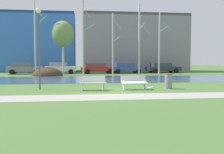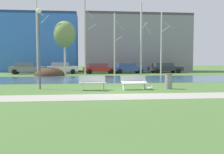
% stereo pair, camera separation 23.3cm
% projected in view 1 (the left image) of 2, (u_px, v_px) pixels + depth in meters
% --- Properties ---
extents(ground_plane, '(120.00, 120.00, 0.00)m').
position_uv_depth(ground_plane, '(102.00, 79.00, 24.60)').
color(ground_plane, '#476B33').
extents(paved_path_strip, '(60.00, 2.08, 0.01)m').
position_uv_depth(paved_path_strip, '(121.00, 97.00, 12.37)').
color(paved_path_strip, '#9E998E').
rests_on(paved_path_strip, ground).
extents(river_band, '(80.00, 8.96, 0.01)m').
position_uv_depth(river_band, '(102.00, 79.00, 23.97)').
color(river_band, '#33516B').
rests_on(river_band, ground).
extents(soil_mound, '(3.61, 3.38, 1.98)m').
position_uv_depth(soil_mound, '(48.00, 76.00, 29.42)').
color(soil_mound, '#423021').
rests_on(soil_mound, ground).
extents(bench_left, '(1.63, 0.67, 0.87)m').
position_uv_depth(bench_left, '(93.00, 82.00, 15.13)').
color(bench_left, silver).
rests_on(bench_left, ground).
extents(bench_right, '(1.63, 0.67, 0.87)m').
position_uv_depth(bench_right, '(134.00, 82.00, 15.44)').
color(bench_right, silver).
rests_on(bench_right, ground).
extents(trash_bin, '(0.48, 0.48, 0.96)m').
position_uv_depth(trash_bin, '(168.00, 81.00, 15.87)').
color(trash_bin, gray).
rests_on(trash_bin, ground).
extents(seagull, '(0.41, 0.15, 0.25)m').
position_uv_depth(seagull, '(150.00, 88.00, 15.14)').
color(seagull, white).
rests_on(seagull, ground).
extents(streetlamp, '(0.32, 0.32, 5.00)m').
position_uv_depth(streetlamp, '(39.00, 35.00, 15.35)').
color(streetlamp, '#4C4C51').
rests_on(streetlamp, ground).
extents(birch_far_left, '(1.50, 2.28, 9.38)m').
position_uv_depth(birch_far_left, '(35.00, 35.00, 29.03)').
color(birch_far_left, beige).
rests_on(birch_far_left, ground).
extents(birch_left, '(2.53, 2.53, 6.38)m').
position_uv_depth(birch_left, '(63.00, 34.00, 29.06)').
color(birch_left, beige).
rests_on(birch_left, ground).
extents(birch_center_left, '(1.50, 2.31, 9.26)m').
position_uv_depth(birch_center_left, '(83.00, 37.00, 30.52)').
color(birch_center_left, '#BCB7A8').
rests_on(birch_center_left, ground).
extents(birch_center, '(1.18, 1.99, 7.62)m').
position_uv_depth(birch_center, '(113.00, 44.00, 30.95)').
color(birch_center, beige).
rests_on(birch_center, ground).
extents(birch_center_right, '(1.33, 2.02, 8.62)m').
position_uv_depth(birch_center_right, '(139.00, 39.00, 30.19)').
color(birch_center_right, beige).
rests_on(birch_center_right, ground).
extents(birch_right, '(1.57, 2.48, 7.73)m').
position_uv_depth(birch_right, '(160.00, 43.00, 31.02)').
color(birch_right, beige).
rests_on(birch_right, ground).
extents(parked_van_nearest_grey, '(4.63, 2.43, 1.52)m').
position_uv_depth(parked_van_nearest_grey, '(24.00, 68.00, 32.89)').
color(parked_van_nearest_grey, slate).
rests_on(parked_van_nearest_grey, ground).
extents(parked_sedan_second_white, '(4.17, 2.34, 1.53)m').
position_uv_depth(parked_sedan_second_white, '(60.00, 68.00, 33.39)').
color(parked_sedan_second_white, silver).
rests_on(parked_sedan_second_white, ground).
extents(parked_hatch_third_red, '(4.73, 2.26, 1.40)m').
position_uv_depth(parked_hatch_third_red, '(97.00, 68.00, 33.91)').
color(parked_hatch_third_red, maroon).
rests_on(parked_hatch_third_red, ground).
extents(parked_wagon_fourth_blue, '(4.54, 2.35, 1.44)m').
position_uv_depth(parked_wagon_fourth_blue, '(126.00, 68.00, 34.62)').
color(parked_wagon_fourth_blue, '#2D4793').
rests_on(parked_wagon_fourth_blue, ground).
extents(parked_suv_fifth_dark, '(4.90, 2.35, 1.45)m').
position_uv_depth(parked_suv_fifth_dark, '(162.00, 68.00, 35.65)').
color(parked_suv_fifth_dark, '#282B30').
rests_on(parked_suv_fifth_dark, ground).
extents(building_blue_store, '(13.03, 6.87, 9.28)m').
position_uv_depth(building_blue_store, '(35.00, 43.00, 40.78)').
color(building_blue_store, '#3870C6').
rests_on(building_blue_store, ground).
extents(building_grey_warehouse, '(16.64, 6.57, 9.09)m').
position_uv_depth(building_grey_warehouse, '(134.00, 44.00, 41.05)').
color(building_grey_warehouse, gray).
rests_on(building_grey_warehouse, ground).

